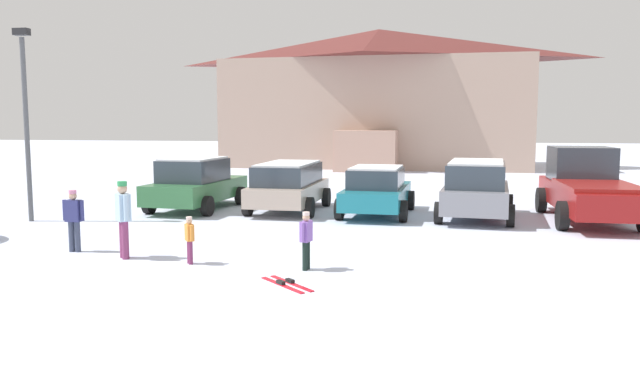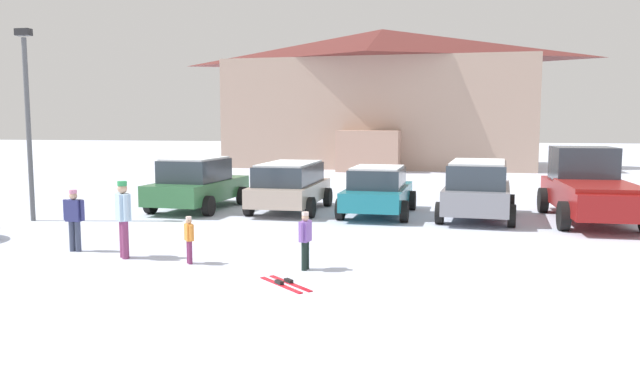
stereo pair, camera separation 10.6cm
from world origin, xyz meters
TOP-DOWN VIEW (x-y plane):
  - ground at (0.00, 0.00)m, footprint 160.00×160.00m
  - ski_lodge at (0.12, 33.35)m, footprint 20.14×11.88m
  - parked_green_coupe at (-4.17, 11.23)m, footprint 2.50×4.60m
  - parked_beige_suv at (-1.03, 11.39)m, footprint 2.30×4.33m
  - parked_teal_hatchback at (1.88, 11.04)m, footprint 2.30×4.31m
  - parked_grey_wagon at (4.90, 10.74)m, footprint 2.52×4.24m
  - pickup_truck at (8.12, 11.07)m, footprint 2.38×5.75m
  - skier_teen_in_navy_coat at (-4.39, 4.28)m, footprint 0.52×0.21m
  - skier_child_in_orange_jacket at (-1.37, 3.58)m, footprint 0.26×0.31m
  - skier_adult_in_blue_parka at (-2.95, 3.84)m, footprint 0.45×0.49m
  - skier_child_in_purple_jacket at (1.11, 3.48)m, footprint 0.22×0.42m
  - pair_of_skis at (0.97, 2.31)m, footprint 1.15×1.15m
  - lamp_post at (-8.08, 8.05)m, footprint 0.44×0.24m

SIDE VIEW (x-z plane):
  - ground at x=0.00m, z-range 0.00..0.00m
  - pair_of_skis at x=0.97m, z-range -0.02..0.06m
  - skier_child_in_orange_jacket at x=-1.37m, z-range 0.06..1.05m
  - skier_child_in_purple_jacket at x=1.11m, z-range 0.08..1.24m
  - parked_teal_hatchback at x=1.88m, z-range 0.02..1.55m
  - skier_teen_in_navy_coat at x=-4.39m, z-range 0.09..1.50m
  - parked_beige_suv at x=-1.03m, z-range 0.07..1.67m
  - parked_green_coupe at x=-4.17m, z-range 0.00..1.74m
  - parked_grey_wagon at x=4.90m, z-range 0.06..1.82m
  - skier_adult_in_blue_parka at x=-2.95m, z-range 0.11..1.78m
  - pickup_truck at x=8.12m, z-range -0.08..2.07m
  - lamp_post at x=-8.08m, z-range 0.35..5.93m
  - ski_lodge at x=0.12m, z-range 0.05..8.98m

